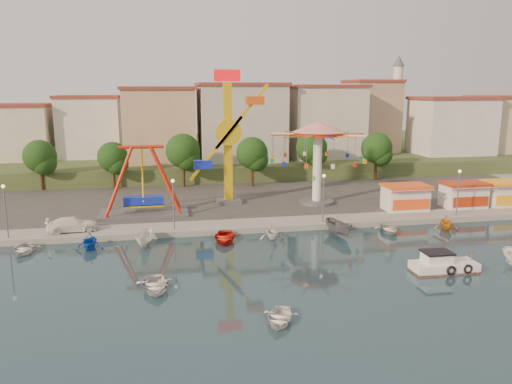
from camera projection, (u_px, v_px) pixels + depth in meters
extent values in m
plane|color=#142E39|center=(278.00, 275.00, 40.55)|extent=(200.00, 200.00, 0.00)
cube|color=#9E998E|center=(208.00, 162.00, 100.14)|extent=(200.00, 100.00, 0.60)
cube|color=#4C4944|center=(229.00, 193.00, 69.29)|extent=(90.00, 28.00, 0.01)
cube|color=#384C26|center=(206.00, 153.00, 104.71)|extent=(200.00, 60.00, 3.00)
cube|color=#59595E|center=(144.00, 213.00, 57.72)|extent=(10.00, 5.00, 0.30)
cube|color=#1428B3|center=(144.00, 201.00, 57.43)|extent=(4.50, 1.40, 1.00)
cylinder|color=red|center=(141.00, 147.00, 56.16)|extent=(5.00, 0.40, 0.40)
cube|color=#59595E|center=(228.00, 201.00, 63.41)|extent=(3.00, 3.00, 0.50)
cube|color=gold|center=(228.00, 144.00, 61.93)|extent=(1.00, 1.00, 15.00)
cube|color=#F80D14|center=(227.00, 75.00, 60.24)|extent=(3.20, 0.50, 1.40)
cylinder|color=gold|center=(229.00, 132.00, 60.85)|extent=(3.20, 0.50, 3.20)
cube|color=gold|center=(242.00, 117.00, 60.56)|extent=(6.70, 0.35, 7.88)
cube|color=#CD4A12|center=(255.00, 100.00, 60.46)|extent=(2.20, 1.20, 1.00)
cylinder|color=#59595E|center=(316.00, 202.00, 63.10)|extent=(4.40, 4.40, 0.40)
cylinder|color=white|center=(317.00, 168.00, 62.22)|extent=(1.10, 1.10, 9.00)
cylinder|color=red|center=(318.00, 134.00, 61.34)|extent=(6.00, 6.00, 0.50)
cone|color=red|center=(318.00, 126.00, 61.16)|extent=(6.40, 6.40, 1.40)
cube|color=white|center=(405.00, 198.00, 59.51)|extent=(5.00, 3.00, 2.80)
cube|color=#FD5316|center=(406.00, 186.00, 59.19)|extent=(5.40, 3.40, 0.25)
cube|color=red|center=(413.00, 191.00, 57.63)|extent=(5.00, 0.77, 0.43)
cube|color=white|center=(463.00, 196.00, 60.89)|extent=(5.00, 3.00, 2.80)
cube|color=#AA2D0D|center=(464.00, 183.00, 60.57)|extent=(5.40, 3.40, 0.25)
cube|color=red|center=(473.00, 189.00, 59.01)|extent=(5.00, 0.77, 0.43)
cube|color=white|center=(505.00, 194.00, 61.91)|extent=(5.00, 3.00, 2.80)
cube|color=#FFAC15|center=(506.00, 182.00, 61.59)|extent=(5.40, 3.40, 0.25)
cylinder|color=#59595E|center=(6.00, 213.00, 48.10)|extent=(0.14, 0.14, 5.00)
cylinder|color=#59595E|center=(174.00, 206.00, 50.98)|extent=(0.14, 0.14, 5.00)
cylinder|color=#59595E|center=(323.00, 199.00, 53.86)|extent=(0.14, 0.14, 5.00)
cylinder|color=#59595E|center=(458.00, 194.00, 56.75)|extent=(0.14, 0.14, 5.00)
cylinder|color=#382314|center=(42.00, 178.00, 70.95)|extent=(0.44, 0.44, 3.60)
sphere|color=black|center=(40.00, 156.00, 70.32)|extent=(4.60, 4.60, 4.60)
cylinder|color=#382314|center=(114.00, 177.00, 72.07)|extent=(0.44, 0.44, 3.40)
sphere|color=black|center=(113.00, 157.00, 71.47)|extent=(4.35, 4.35, 4.35)
cylinder|color=#382314|center=(184.00, 174.00, 73.40)|extent=(0.44, 0.44, 3.92)
sphere|color=black|center=(183.00, 151.00, 72.71)|extent=(5.02, 5.02, 5.02)
cylinder|color=#382314|center=(252.00, 174.00, 73.84)|extent=(0.44, 0.44, 3.66)
sphere|color=black|center=(252.00, 153.00, 73.19)|extent=(4.68, 4.68, 4.68)
cylinder|color=#382314|center=(311.00, 168.00, 78.50)|extent=(0.44, 0.44, 3.80)
sphere|color=black|center=(312.00, 148.00, 77.83)|extent=(4.86, 4.86, 4.86)
cylinder|color=#382314|center=(376.00, 168.00, 78.56)|extent=(0.44, 0.44, 3.77)
sphere|color=black|center=(377.00, 148.00, 77.89)|extent=(4.83, 4.83, 4.83)
cube|color=beige|center=(1.00, 127.00, 77.03)|extent=(9.26, 9.53, 11.87)
cube|color=silver|center=(88.00, 134.00, 84.65)|extent=(12.33, 9.01, 8.63)
cube|color=tan|center=(166.00, 125.00, 87.31)|extent=(11.95, 9.28, 11.23)
cube|color=beige|center=(247.00, 131.00, 86.96)|extent=(12.59, 10.50, 9.20)
cube|color=beige|center=(315.00, 128.00, 92.66)|extent=(10.75, 9.23, 9.24)
cube|color=tan|center=(386.00, 123.00, 93.05)|extent=(12.77, 10.96, 11.21)
cube|color=silver|center=(449.00, 119.00, 93.55)|extent=(8.23, 8.98, 12.36)
cube|color=beige|center=(488.00, 126.00, 100.81)|extent=(11.59, 10.93, 8.76)
cylinder|color=silver|center=(396.00, 109.00, 96.74)|extent=(1.80, 1.80, 16.00)
cylinder|color=#59595E|center=(398.00, 82.00, 95.72)|extent=(2.80, 2.80, 0.30)
cone|color=#59595E|center=(399.00, 61.00, 94.91)|extent=(2.20, 2.20, 2.00)
cube|color=white|center=(444.00, 268.00, 41.26)|extent=(5.44, 2.16, 0.97)
cube|color=red|center=(444.00, 270.00, 41.31)|extent=(5.44, 2.16, 0.17)
cube|color=white|center=(437.00, 258.00, 41.08)|extent=(2.19, 1.66, 0.97)
cube|color=black|center=(437.00, 252.00, 40.97)|extent=(2.41, 1.88, 0.13)
torus|color=black|center=(451.00, 270.00, 40.18)|extent=(0.83, 0.23, 0.82)
torus|color=black|center=(468.00, 269.00, 40.51)|extent=(0.83, 0.23, 0.82)
imported|color=white|center=(155.00, 285.00, 37.46)|extent=(3.08, 4.14, 0.82)
imported|color=white|center=(279.00, 317.00, 32.27)|extent=(3.38, 3.93, 0.69)
imported|color=white|center=(72.00, 224.00, 50.63)|extent=(5.27, 2.81, 1.46)
imported|color=silver|center=(24.00, 249.00, 45.97)|extent=(2.67, 3.64, 0.73)
imported|color=blue|center=(89.00, 241.00, 46.93)|extent=(2.95, 3.31, 1.60)
imported|color=white|center=(145.00, 239.00, 47.87)|extent=(2.07, 3.92, 1.44)
imported|color=red|center=(224.00, 237.00, 49.31)|extent=(3.66, 4.66, 0.88)
imported|color=silver|center=(272.00, 232.00, 50.11)|extent=(2.47, 2.84, 1.47)
imported|color=#5A595E|center=(339.00, 228.00, 51.38)|extent=(2.54, 4.38, 1.59)
imported|color=silver|center=(389.00, 229.00, 52.47)|extent=(3.02, 3.86, 0.73)
imported|color=orange|center=(446.00, 222.00, 53.57)|extent=(3.24, 3.50, 1.53)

